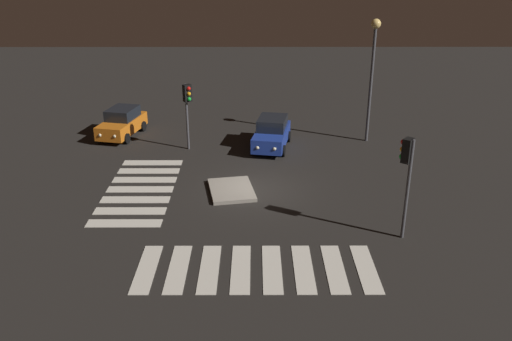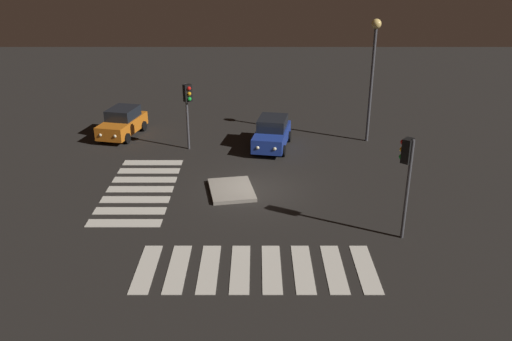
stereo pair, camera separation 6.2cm
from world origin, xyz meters
name	(u,v)px [view 1 (the left image)]	position (x,y,z in m)	size (l,w,h in m)	color
ground_plane	(256,189)	(0.00, 0.00, 0.00)	(80.00, 80.00, 0.00)	black
traffic_island	(231,190)	(0.25, -1.18, 0.09)	(3.03, 2.49, 0.18)	gray
car_blue	(272,133)	(-5.90, 0.93, 0.87)	(4.27, 2.46, 1.77)	#1E389E
car_orange	(122,123)	(-8.00, -8.28, 0.85)	(4.21, 2.51, 1.74)	orange
traffic_light_south	(187,101)	(-5.54, -3.84, 2.92)	(0.53, 0.54, 3.85)	#47474C
traffic_light_north	(407,164)	(4.55, 5.80, 3.19)	(0.54, 0.53, 4.21)	#47474C
street_lamp	(373,59)	(-7.07, 6.73, 4.96)	(0.56, 0.56, 7.21)	#47474C
crosswalk_near	(140,189)	(0.00, -5.64, 0.01)	(7.60, 3.20, 0.02)	silver
crosswalk_side	(256,269)	(6.92, 0.00, 0.01)	(3.20, 8.75, 0.02)	silver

